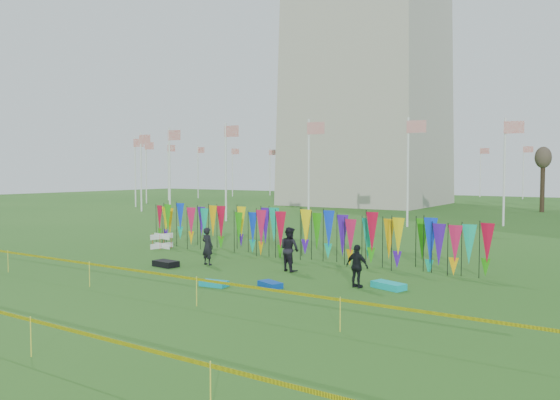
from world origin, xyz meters
The scene contains 12 objects.
ground centered at (0.00, 0.00, 0.00)m, with size 160.00×160.00×0.00m, color #255818.
flagpole_ring centered at (-14.00, 48.00, 4.00)m, with size 57.40×56.16×8.00m.
banner_row centered at (0.28, 7.01, 1.32)m, with size 18.64×0.64×2.20m.
caution_tape_near centered at (-0.22, -2.52, 0.78)m, with size 26.00×0.02×0.90m.
box_kite centered at (-6.85, 5.75, 0.40)m, with size 0.72×0.72×0.80m.
person_left centered at (-1.51, 3.21, 0.82)m, with size 0.60×0.44×1.64m, color black.
person_mid centered at (2.26, 3.93, 0.90)m, with size 0.88×0.54×1.80m, color black.
person_right centered at (5.93, 2.53, 0.76)m, with size 0.89×0.50×1.51m, color black.
kite_bag_turquoise centered at (1.59, -0.03, 0.10)m, with size 0.98×0.49×0.20m, color #0CA5B8.
kite_bag_blue centered at (3.34, 0.93, 0.10)m, with size 0.92×0.48×0.19m, color #0A42B1.
kite_bag_black centered at (-2.73, 1.92, 0.13)m, with size 1.09×0.63×0.25m, color black.
kite_bag_teal centered at (6.93, 2.96, 0.11)m, with size 1.18×0.56×0.23m, color #0EC5C6.
Camera 1 is at (14.02, -14.75, 4.06)m, focal length 35.00 mm.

